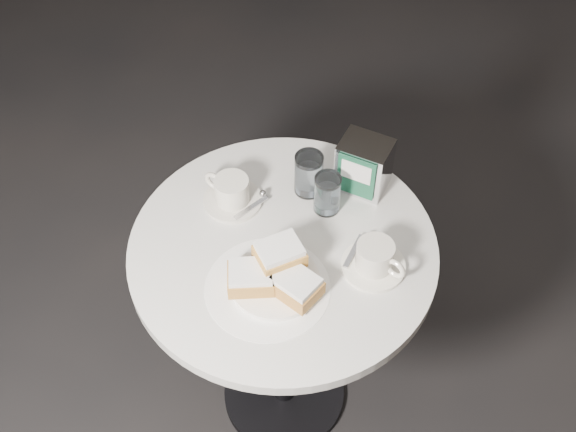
# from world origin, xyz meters

# --- Properties ---
(ground) EXTENTS (7.00, 7.00, 0.00)m
(ground) POSITION_xyz_m (0.00, 0.00, 0.00)
(ground) COLOR black
(ground) RESTS_ON ground
(cafe_table) EXTENTS (0.70, 0.70, 0.74)m
(cafe_table) POSITION_xyz_m (0.00, 0.00, 0.55)
(cafe_table) COLOR black
(cafe_table) RESTS_ON ground
(sugar_spill) EXTENTS (0.31, 0.31, 0.00)m
(sugar_spill) POSITION_xyz_m (0.04, -0.11, 0.75)
(sugar_spill) COLOR white
(sugar_spill) RESTS_ON cafe_table
(beignet_plate) EXTENTS (0.25, 0.25, 0.10)m
(beignet_plate) POSITION_xyz_m (0.05, -0.10, 0.78)
(beignet_plate) COLOR white
(beignet_plate) RESTS_ON cafe_table
(coffee_cup_left) EXTENTS (0.15, 0.15, 0.07)m
(coffee_cup_left) POSITION_xyz_m (-0.18, 0.04, 0.78)
(coffee_cup_left) COLOR silver
(coffee_cup_left) RESTS_ON cafe_table
(coffee_cup_right) EXTENTS (0.16, 0.15, 0.07)m
(coffee_cup_right) POSITION_xyz_m (0.20, 0.07, 0.78)
(coffee_cup_right) COLOR white
(coffee_cup_right) RESTS_ON cafe_table
(water_glass_left) EXTENTS (0.07, 0.07, 0.11)m
(water_glass_left) POSITION_xyz_m (-0.05, 0.17, 0.80)
(water_glass_left) COLOR silver
(water_glass_left) RESTS_ON cafe_table
(water_glass_right) EXTENTS (0.08, 0.08, 0.10)m
(water_glass_right) POSITION_xyz_m (0.02, 0.15, 0.79)
(water_glass_right) COLOR silver
(water_glass_right) RESTS_ON cafe_table
(napkin_dispenser) EXTENTS (0.13, 0.11, 0.14)m
(napkin_dispenser) POSITION_xyz_m (0.05, 0.26, 0.81)
(napkin_dispenser) COLOR silver
(napkin_dispenser) RESTS_ON cafe_table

